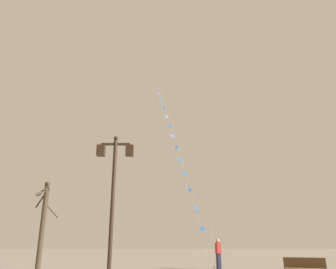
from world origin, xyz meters
name	(u,v)px	position (x,y,z in m)	size (l,w,h in m)	color
ground_plane	(175,267)	(0.00, 20.00, 0.00)	(160.00, 160.00, 0.00)	gray
twin_lantern_lamp_post	(114,179)	(-2.41, 8.97, 3.61)	(1.35, 0.28, 5.25)	black
kite_train	(177,148)	(0.36, 26.61, 9.90)	(4.11, 15.52, 19.36)	brown
kite_flyer	(218,253)	(2.47, 17.52, 0.90)	(0.32, 0.63, 1.71)	#1E1E2D
bare_tree	(43,223)	(-6.76, 14.29, 2.41)	(1.23, 2.45, 4.47)	#423323
park_bench	(305,269)	(4.99, 11.30, 0.45)	(1.65, 0.99, 0.89)	brown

